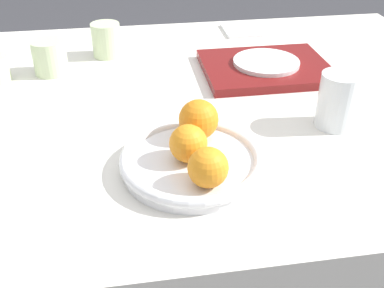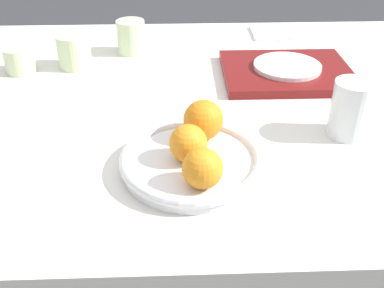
{
  "view_description": "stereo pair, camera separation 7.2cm",
  "coord_description": "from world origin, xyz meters",
  "px_view_note": "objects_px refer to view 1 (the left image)",
  "views": [
    {
      "loc": [
        -0.13,
        -0.87,
        1.16
      ],
      "look_at": [
        -0.03,
        -0.27,
        0.76
      ],
      "focal_mm": 42.0,
      "sensor_mm": 36.0,
      "label": 1
    },
    {
      "loc": [
        -0.06,
        -0.87,
        1.16
      ],
      "look_at": [
        -0.03,
        -0.27,
        0.76
      ],
      "focal_mm": 42.0,
      "sensor_mm": 36.0,
      "label": 2
    }
  ],
  "objects_px": {
    "side_plate": "(266,62)",
    "cup_0": "(106,40)",
    "serving_tray": "(266,68)",
    "orange_2": "(208,167)",
    "water_glass": "(337,101)",
    "cup_3": "(50,57)",
    "orange_1": "(199,119)",
    "napkin": "(241,30)",
    "fruit_platter": "(192,161)",
    "orange_0": "(188,143)"
  },
  "relations": [
    {
      "from": "side_plate",
      "to": "cup_0",
      "type": "height_order",
      "value": "cup_0"
    },
    {
      "from": "serving_tray",
      "to": "side_plate",
      "type": "relative_size",
      "value": 1.89
    },
    {
      "from": "orange_2",
      "to": "side_plate",
      "type": "relative_size",
      "value": 0.4
    },
    {
      "from": "orange_2",
      "to": "side_plate",
      "type": "height_order",
      "value": "orange_2"
    },
    {
      "from": "water_glass",
      "to": "cup_3",
      "type": "bearing_deg",
      "value": 149.0
    },
    {
      "from": "orange_1",
      "to": "orange_2",
      "type": "height_order",
      "value": "orange_1"
    },
    {
      "from": "orange_1",
      "to": "serving_tray",
      "type": "bearing_deg",
      "value": 54.16
    },
    {
      "from": "orange_1",
      "to": "orange_2",
      "type": "distance_m",
      "value": 0.14
    },
    {
      "from": "orange_1",
      "to": "serving_tray",
      "type": "relative_size",
      "value": 0.23
    },
    {
      "from": "serving_tray",
      "to": "cup_0",
      "type": "bearing_deg",
      "value": 156.44
    },
    {
      "from": "orange_1",
      "to": "napkin",
      "type": "distance_m",
      "value": 0.63
    },
    {
      "from": "fruit_platter",
      "to": "napkin",
      "type": "distance_m",
      "value": 0.7
    },
    {
      "from": "cup_0",
      "to": "orange_0",
      "type": "bearing_deg",
      "value": -75.89
    },
    {
      "from": "orange_1",
      "to": "cup_0",
      "type": "distance_m",
      "value": 0.49
    },
    {
      "from": "fruit_platter",
      "to": "water_glass",
      "type": "relative_size",
      "value": 2.25
    },
    {
      "from": "serving_tray",
      "to": "cup_0",
      "type": "distance_m",
      "value": 0.41
    },
    {
      "from": "orange_0",
      "to": "serving_tray",
      "type": "distance_m",
      "value": 0.44
    },
    {
      "from": "orange_2",
      "to": "orange_0",
      "type": "bearing_deg",
      "value": 105.54
    },
    {
      "from": "orange_0",
      "to": "water_glass",
      "type": "xyz_separation_m",
      "value": [
        0.3,
        0.1,
        0.0
      ]
    },
    {
      "from": "cup_0",
      "to": "water_glass",
      "type": "bearing_deg",
      "value": -44.75
    },
    {
      "from": "orange_2",
      "to": "serving_tray",
      "type": "relative_size",
      "value": 0.21
    },
    {
      "from": "side_plate",
      "to": "orange_0",
      "type": "bearing_deg",
      "value": -123.66
    },
    {
      "from": "orange_0",
      "to": "cup_0",
      "type": "distance_m",
      "value": 0.54
    },
    {
      "from": "cup_3",
      "to": "napkin",
      "type": "relative_size",
      "value": 0.66
    },
    {
      "from": "water_glass",
      "to": "cup_0",
      "type": "xyz_separation_m",
      "value": [
        -0.43,
        0.43,
        -0.01
      ]
    },
    {
      "from": "fruit_platter",
      "to": "serving_tray",
      "type": "bearing_deg",
      "value": 56.95
    },
    {
      "from": "cup_3",
      "to": "serving_tray",
      "type": "bearing_deg",
      "value": -8.36
    },
    {
      "from": "orange_2",
      "to": "serving_tray",
      "type": "xyz_separation_m",
      "value": [
        0.22,
        0.43,
        -0.04
      ]
    },
    {
      "from": "orange_0",
      "to": "side_plate",
      "type": "relative_size",
      "value": 0.4
    },
    {
      "from": "napkin",
      "to": "water_glass",
      "type": "bearing_deg",
      "value": -85.7
    },
    {
      "from": "orange_2",
      "to": "cup_0",
      "type": "relative_size",
      "value": 0.73
    },
    {
      "from": "orange_1",
      "to": "cup_3",
      "type": "xyz_separation_m",
      "value": [
        -0.29,
        0.37,
        -0.02
      ]
    },
    {
      "from": "cup_0",
      "to": "napkin",
      "type": "bearing_deg",
      "value": 18.21
    },
    {
      "from": "orange_0",
      "to": "water_glass",
      "type": "bearing_deg",
      "value": 18.68
    },
    {
      "from": "orange_2",
      "to": "cup_0",
      "type": "distance_m",
      "value": 0.62
    },
    {
      "from": "orange_0",
      "to": "napkin",
      "type": "distance_m",
      "value": 0.71
    },
    {
      "from": "orange_1",
      "to": "cup_0",
      "type": "bearing_deg",
      "value": 109.26
    },
    {
      "from": "water_glass",
      "to": "serving_tray",
      "type": "relative_size",
      "value": 0.36
    },
    {
      "from": "side_plate",
      "to": "cup_3",
      "type": "height_order",
      "value": "cup_3"
    },
    {
      "from": "orange_0",
      "to": "side_plate",
      "type": "height_order",
      "value": "orange_0"
    },
    {
      "from": "serving_tray",
      "to": "orange_0",
      "type": "bearing_deg",
      "value": -123.66
    },
    {
      "from": "cup_0",
      "to": "napkin",
      "type": "distance_m",
      "value": 0.41
    },
    {
      "from": "water_glass",
      "to": "orange_1",
      "type": "bearing_deg",
      "value": -172.97
    },
    {
      "from": "orange_1",
      "to": "serving_tray",
      "type": "xyz_separation_m",
      "value": [
        0.21,
        0.3,
        -0.05
      ]
    },
    {
      "from": "serving_tray",
      "to": "water_glass",
      "type": "bearing_deg",
      "value": -78.09
    },
    {
      "from": "orange_1",
      "to": "napkin",
      "type": "relative_size",
      "value": 0.58
    },
    {
      "from": "orange_2",
      "to": "cup_3",
      "type": "relative_size",
      "value": 0.78
    },
    {
      "from": "orange_0",
      "to": "orange_1",
      "type": "relative_size",
      "value": 0.89
    },
    {
      "from": "fruit_platter",
      "to": "orange_0",
      "type": "bearing_deg",
      "value": -172.36
    },
    {
      "from": "cup_3",
      "to": "fruit_platter",
      "type": "bearing_deg",
      "value": -58.31
    }
  ]
}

